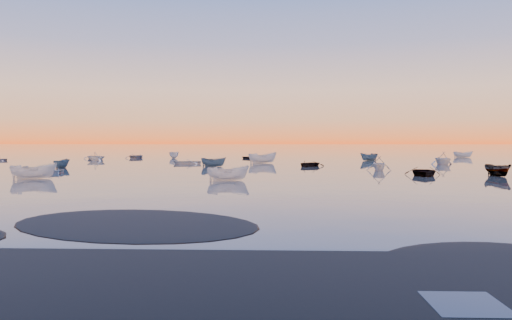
# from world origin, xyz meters

# --- Properties ---
(ground) EXTENTS (600.00, 600.00, 0.00)m
(ground) POSITION_xyz_m (0.00, 100.00, 0.00)
(ground) COLOR #6C645A
(ground) RESTS_ON ground
(mud_lobes) EXTENTS (140.00, 6.00, 0.07)m
(mud_lobes) POSITION_xyz_m (0.00, -1.00, 0.01)
(mud_lobes) COLOR black
(mud_lobes) RESTS_ON ground
(moored_fleet) EXTENTS (124.00, 58.00, 1.20)m
(moored_fleet) POSITION_xyz_m (0.00, 53.00, 0.00)
(moored_fleet) COLOR silver
(moored_fleet) RESTS_ON ground
(boat_near_center) EXTENTS (2.14, 3.84, 1.26)m
(boat_near_center) POSITION_xyz_m (-4.99, 24.00, 0.00)
(boat_near_center) COLOR silver
(boat_near_center) RESTS_ON ground
(boat_near_right) EXTENTS (3.63, 1.84, 1.23)m
(boat_near_right) POSITION_xyz_m (10.78, 38.57, 0.00)
(boat_near_right) COLOR silver
(boat_near_right) RESTS_ON ground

